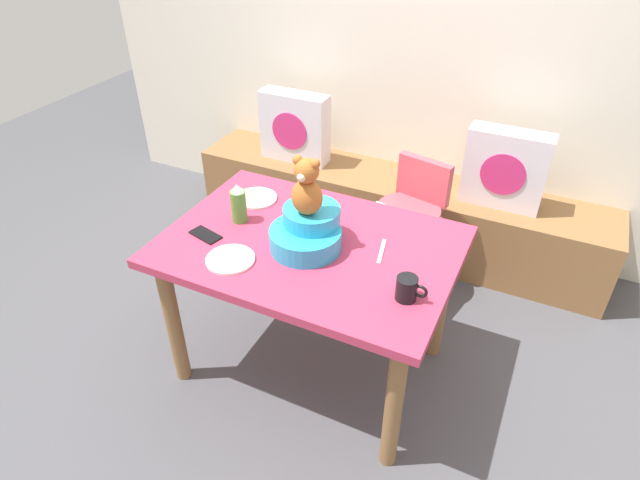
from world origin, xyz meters
name	(u,v)px	position (x,y,z in m)	size (l,w,h in m)	color
ground_plane	(311,362)	(0.00, 0.00, 0.00)	(8.00, 8.00, 0.00)	#4C4C51
back_wall	(424,26)	(0.00, 1.45, 1.30)	(4.40, 0.10, 2.60)	silver
window_bench	(393,211)	(0.00, 1.18, 0.23)	(2.60, 0.44, 0.46)	olive
pillow_floral_left	(295,127)	(-0.69, 1.16, 0.68)	(0.44, 0.15, 0.44)	silver
pillow_floral_right	(505,169)	(0.62, 1.16, 0.68)	(0.44, 0.15, 0.44)	silver
dining_table	(310,263)	(0.00, 0.00, 0.63)	(1.23, 0.86, 0.74)	#B73351
highchair	(409,213)	(0.22, 0.74, 0.52)	(0.39, 0.50, 0.79)	#D84C59
infant_seat_teal	(307,231)	(0.00, -0.02, 0.81)	(0.30, 0.33, 0.16)	#28A4D0
teddy_bear	(307,188)	(0.00, -0.02, 1.02)	(0.13, 0.12, 0.25)	#B36428
ketchup_bottle	(239,204)	(-0.36, 0.02, 0.83)	(0.07, 0.07, 0.18)	#4C8C33
coffee_mug	(407,289)	(0.48, -0.16, 0.79)	(0.12, 0.08, 0.09)	black
dinner_plate_near	(230,259)	(-0.23, -0.25, 0.75)	(0.20, 0.20, 0.01)	white
dinner_plate_far	(256,198)	(-0.39, 0.21, 0.75)	(0.20, 0.20, 0.01)	white
cell_phone	(205,235)	(-0.43, -0.15, 0.74)	(0.07, 0.14, 0.01)	black
table_fork	(382,251)	(0.30, 0.07, 0.74)	(0.02, 0.17, 0.01)	silver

